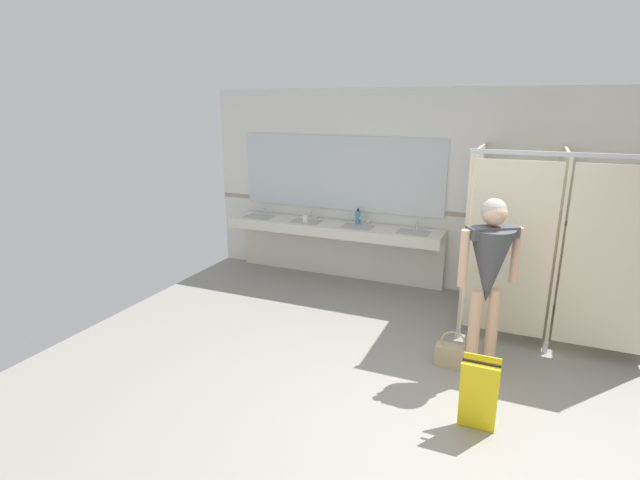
{
  "coord_description": "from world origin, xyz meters",
  "views": [
    {
      "loc": [
        0.64,
        -3.35,
        2.47
      ],
      "look_at": [
        -1.15,
        0.8,
        1.2
      ],
      "focal_mm": 27.64,
      "sensor_mm": 36.0,
      "label": 1
    }
  ],
  "objects_px": {
    "person_standing": "(489,265)",
    "soap_dispenser": "(358,217)",
    "wet_floor_sign": "(479,394)",
    "paper_cup": "(305,219)",
    "handbag": "(452,355)"
  },
  "relations": [
    {
      "from": "person_standing",
      "to": "paper_cup",
      "type": "height_order",
      "value": "person_standing"
    },
    {
      "from": "handbag",
      "to": "wet_floor_sign",
      "type": "distance_m",
      "value": 0.97
    },
    {
      "from": "person_standing",
      "to": "paper_cup",
      "type": "bearing_deg",
      "value": 147.72
    },
    {
      "from": "person_standing",
      "to": "wet_floor_sign",
      "type": "height_order",
      "value": "person_standing"
    },
    {
      "from": "soap_dispenser",
      "to": "paper_cup",
      "type": "bearing_deg",
      "value": -158.4
    },
    {
      "from": "paper_cup",
      "to": "person_standing",
      "type": "bearing_deg",
      "value": -32.28
    },
    {
      "from": "paper_cup",
      "to": "handbag",
      "type": "bearing_deg",
      "value": -35.44
    },
    {
      "from": "paper_cup",
      "to": "soap_dispenser",
      "type": "bearing_deg",
      "value": 21.6
    },
    {
      "from": "wet_floor_sign",
      "to": "soap_dispenser",
      "type": "bearing_deg",
      "value": 124.9
    },
    {
      "from": "person_standing",
      "to": "soap_dispenser",
      "type": "relative_size",
      "value": 7.87
    },
    {
      "from": "soap_dispenser",
      "to": "wet_floor_sign",
      "type": "height_order",
      "value": "soap_dispenser"
    },
    {
      "from": "soap_dispenser",
      "to": "paper_cup",
      "type": "distance_m",
      "value": 0.74
    },
    {
      "from": "handbag",
      "to": "soap_dispenser",
      "type": "xyz_separation_m",
      "value": [
        -1.64,
        1.92,
        0.8
      ]
    },
    {
      "from": "handbag",
      "to": "wet_floor_sign",
      "type": "bearing_deg",
      "value": -69.96
    },
    {
      "from": "paper_cup",
      "to": "wet_floor_sign",
      "type": "xyz_separation_m",
      "value": [
        2.64,
        -2.54,
        -0.57
      ]
    }
  ]
}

